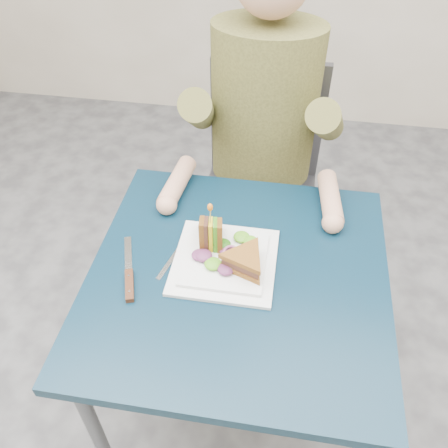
% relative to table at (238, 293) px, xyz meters
% --- Properties ---
extents(ground, '(4.00, 4.00, 0.00)m').
position_rel_table_xyz_m(ground, '(0.00, 0.00, -0.65)').
color(ground, '#4C4C4F').
rests_on(ground, ground).
extents(table, '(0.75, 0.75, 0.73)m').
position_rel_table_xyz_m(table, '(0.00, 0.00, 0.00)').
color(table, black).
rests_on(table, ground).
extents(chair, '(0.42, 0.40, 0.93)m').
position_rel_table_xyz_m(chair, '(0.00, 0.68, -0.11)').
color(chair, '#47474C').
rests_on(chair, ground).
extents(diner, '(0.54, 0.59, 0.74)m').
position_rel_table_xyz_m(diner, '(-0.00, 0.57, 0.26)').
color(diner, '#4B4922').
rests_on(diner, chair).
extents(plate, '(0.26, 0.26, 0.02)m').
position_rel_table_xyz_m(plate, '(-0.04, 0.03, 0.09)').
color(plate, white).
rests_on(plate, table).
extents(sandwich_flat, '(0.17, 0.17, 0.05)m').
position_rel_table_xyz_m(sandwich_flat, '(0.02, 0.00, 0.12)').
color(sandwich_flat, brown).
rests_on(sandwich_flat, plate).
extents(sandwich_upright, '(0.08, 0.13, 0.13)m').
position_rel_table_xyz_m(sandwich_upright, '(-0.08, 0.07, 0.13)').
color(sandwich_upright, brown).
rests_on(sandwich_upright, plate).
extents(fork, '(0.06, 0.18, 0.01)m').
position_rel_table_xyz_m(fork, '(-0.17, 0.03, 0.08)').
color(fork, silver).
rests_on(fork, table).
extents(knife, '(0.09, 0.21, 0.02)m').
position_rel_table_xyz_m(knife, '(-0.26, -0.07, 0.09)').
color(knife, silver).
rests_on(knife, table).
extents(toothpick, '(0.01, 0.01, 0.06)m').
position_rel_table_xyz_m(toothpick, '(-0.08, 0.07, 0.20)').
color(toothpick, tan).
rests_on(toothpick, sandwich_upright).
extents(toothpick_frill, '(0.01, 0.01, 0.02)m').
position_rel_table_xyz_m(toothpick_frill, '(-0.08, 0.07, 0.23)').
color(toothpick_frill, orange).
rests_on(toothpick_frill, sandwich_upright).
extents(lettuce_spill, '(0.15, 0.13, 0.02)m').
position_rel_table_xyz_m(lettuce_spill, '(-0.03, 0.04, 0.11)').
color(lettuce_spill, '#337A14').
rests_on(lettuce_spill, plate).
extents(onion_ring, '(0.04, 0.04, 0.02)m').
position_rel_table_xyz_m(onion_ring, '(-0.02, 0.03, 0.11)').
color(onion_ring, '#9E4C7A').
rests_on(onion_ring, plate).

